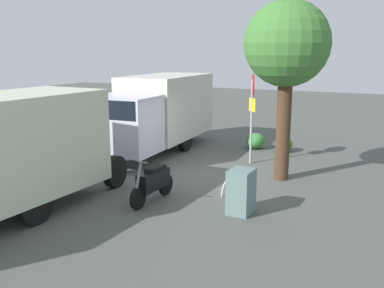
{
  "coord_description": "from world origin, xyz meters",
  "views": [
    {
      "loc": [
        11.78,
        5.19,
        3.78
      ],
      "look_at": [
        0.24,
        -0.44,
        0.99
      ],
      "focal_mm": 40.19,
      "sensor_mm": 36.0,
      "label": 1
    }
  ],
  "objects_px": {
    "box_truck_near": "(156,110)",
    "bike_rack_hoop": "(229,193)",
    "stop_sign": "(252,105)",
    "street_tree": "(287,47)",
    "utility_cabinet": "(241,191)",
    "motorcycle": "(153,181)"
  },
  "relations": [
    {
      "from": "box_truck_near",
      "to": "bike_rack_hoop",
      "type": "bearing_deg",
      "value": 48.89
    },
    {
      "from": "stop_sign",
      "to": "street_tree",
      "type": "distance_m",
      "value": 2.72
    },
    {
      "from": "street_tree",
      "to": "utility_cabinet",
      "type": "height_order",
      "value": "street_tree"
    },
    {
      "from": "motorcycle",
      "to": "stop_sign",
      "type": "distance_m",
      "value": 5.07
    },
    {
      "from": "box_truck_near",
      "to": "utility_cabinet",
      "type": "height_order",
      "value": "box_truck_near"
    },
    {
      "from": "stop_sign",
      "to": "street_tree",
      "type": "xyz_separation_m",
      "value": [
        1.36,
        1.41,
        1.88
      ]
    },
    {
      "from": "street_tree",
      "to": "motorcycle",
      "type": "bearing_deg",
      "value": -36.16
    },
    {
      "from": "utility_cabinet",
      "to": "motorcycle",
      "type": "bearing_deg",
      "value": -85.22
    },
    {
      "from": "box_truck_near",
      "to": "utility_cabinet",
      "type": "bearing_deg",
      "value": 44.62
    },
    {
      "from": "stop_sign",
      "to": "utility_cabinet",
      "type": "height_order",
      "value": "stop_sign"
    },
    {
      "from": "motorcycle",
      "to": "bike_rack_hoop",
      "type": "xyz_separation_m",
      "value": [
        -1.47,
        1.5,
        -0.52
      ]
    },
    {
      "from": "box_truck_near",
      "to": "street_tree",
      "type": "xyz_separation_m",
      "value": [
        1.45,
        5.21,
        2.31
      ]
    },
    {
      "from": "utility_cabinet",
      "to": "bike_rack_hoop",
      "type": "xyz_separation_m",
      "value": [
        -1.28,
        -0.8,
        -0.53
      ]
    },
    {
      "from": "box_truck_near",
      "to": "bike_rack_hoop",
      "type": "distance_m",
      "value": 5.65
    },
    {
      "from": "box_truck_near",
      "to": "utility_cabinet",
      "type": "xyz_separation_m",
      "value": [
        4.62,
        5.06,
        -1.06
      ]
    },
    {
      "from": "box_truck_near",
      "to": "stop_sign",
      "type": "distance_m",
      "value": 3.83
    },
    {
      "from": "utility_cabinet",
      "to": "box_truck_near",
      "type": "bearing_deg",
      "value": -132.42
    },
    {
      "from": "stop_sign",
      "to": "utility_cabinet",
      "type": "relative_size",
      "value": 2.85
    },
    {
      "from": "motorcycle",
      "to": "street_tree",
      "type": "distance_m",
      "value": 5.36
    },
    {
      "from": "box_truck_near",
      "to": "bike_rack_hoop",
      "type": "height_order",
      "value": "box_truck_near"
    },
    {
      "from": "motorcycle",
      "to": "utility_cabinet",
      "type": "bearing_deg",
      "value": 97.82
    },
    {
      "from": "box_truck_near",
      "to": "motorcycle",
      "type": "relative_size",
      "value": 4.43
    }
  ]
}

